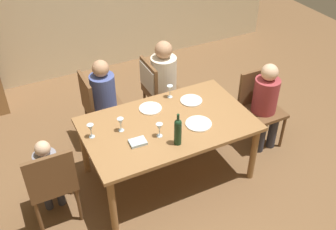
# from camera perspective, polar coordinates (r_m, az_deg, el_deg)

# --- Properties ---
(ground_plane) EXTENTS (10.00, 10.00, 0.00)m
(ground_plane) POSITION_cam_1_polar(r_m,az_deg,el_deg) (4.49, -0.00, -8.48)
(ground_plane) COLOR brown
(dining_table) EXTENTS (1.74, 1.05, 0.72)m
(dining_table) POSITION_cam_1_polar(r_m,az_deg,el_deg) (4.06, -0.00, -2.00)
(dining_table) COLOR olive
(dining_table) RESTS_ON ground_plane
(chair_far_right) EXTENTS (0.46, 0.44, 0.92)m
(chair_far_right) POSITION_cam_1_polar(r_m,az_deg,el_deg) (4.85, -1.93, 4.35)
(chair_far_right) COLOR brown
(chair_far_right) RESTS_ON ground_plane
(chair_far_left) EXTENTS (0.44, 0.44, 0.92)m
(chair_far_left) POSITION_cam_1_polar(r_m,az_deg,el_deg) (4.68, -10.24, 1.49)
(chair_far_left) COLOR brown
(chair_far_left) RESTS_ON ground_plane
(chair_right_end) EXTENTS (0.44, 0.44, 0.92)m
(chair_right_end) POSITION_cam_1_polar(r_m,az_deg,el_deg) (4.76, 13.12, 1.74)
(chair_right_end) COLOR brown
(chair_right_end) RESTS_ON ground_plane
(chair_left_end) EXTENTS (0.44, 0.44, 0.92)m
(chair_left_end) POSITION_cam_1_polar(r_m,az_deg,el_deg) (3.82, -16.64, -9.19)
(chair_left_end) COLOR brown
(chair_left_end) RESTS_ON ground_plane
(person_woman_host) EXTENTS (0.37, 0.32, 1.16)m
(person_woman_host) POSITION_cam_1_polar(r_m,az_deg,el_deg) (4.87, -0.34, 5.49)
(person_woman_host) COLOR #33333D
(person_woman_host) RESTS_ON ground_plane
(person_man_bearded) EXTENTS (0.33, 0.29, 1.10)m
(person_man_bearded) POSITION_cam_1_polar(r_m,az_deg,el_deg) (4.65, -9.06, 2.90)
(person_man_bearded) COLOR #33333D
(person_man_bearded) RESTS_ON ground_plane
(person_man_guest) EXTENTS (0.29, 0.33, 1.09)m
(person_man_guest) POSITION_cam_1_polar(r_m,az_deg,el_deg) (4.64, 14.12, 2.06)
(person_man_guest) COLOR #33333D
(person_man_guest) RESTS_ON ground_plane
(person_child_small) EXTENTS (0.22, 0.25, 0.94)m
(person_child_small) POSITION_cam_1_polar(r_m,az_deg,el_deg) (3.88, -17.07, -7.83)
(person_child_small) COLOR #33333D
(person_child_small) RESTS_ON ground_plane
(wine_bottle_tall_green) EXTENTS (0.07, 0.07, 0.34)m
(wine_bottle_tall_green) POSITION_cam_1_polar(r_m,az_deg,el_deg) (3.67, 1.45, -2.32)
(wine_bottle_tall_green) COLOR #19381E
(wine_bottle_tall_green) RESTS_ON dining_table
(wine_glass_near_left) EXTENTS (0.07, 0.07, 0.15)m
(wine_glass_near_left) POSITION_cam_1_polar(r_m,az_deg,el_deg) (3.84, -11.20, -1.91)
(wine_glass_near_left) COLOR silver
(wine_glass_near_left) RESTS_ON dining_table
(wine_glass_centre) EXTENTS (0.07, 0.07, 0.15)m
(wine_glass_centre) POSITION_cam_1_polar(r_m,az_deg,el_deg) (4.34, 0.28, 3.81)
(wine_glass_centre) COLOR silver
(wine_glass_centre) RESTS_ON dining_table
(wine_glass_near_right) EXTENTS (0.07, 0.07, 0.15)m
(wine_glass_near_right) POSITION_cam_1_polar(r_m,az_deg,el_deg) (3.78, -1.26, -1.82)
(wine_glass_near_right) COLOR silver
(wine_glass_near_right) RESTS_ON dining_table
(wine_glass_far) EXTENTS (0.07, 0.07, 0.15)m
(wine_glass_far) POSITION_cam_1_polar(r_m,az_deg,el_deg) (3.88, -6.93, -1.02)
(wine_glass_far) COLOR silver
(wine_glass_far) RESTS_ON dining_table
(dinner_plate_host) EXTENTS (0.24, 0.24, 0.01)m
(dinner_plate_host) POSITION_cam_1_polar(r_m,az_deg,el_deg) (4.21, -2.58, 0.98)
(dinner_plate_host) COLOR white
(dinner_plate_host) RESTS_ON dining_table
(dinner_plate_guest_left) EXTENTS (0.27, 0.27, 0.01)m
(dinner_plate_guest_left) POSITION_cam_1_polar(r_m,az_deg,el_deg) (4.00, 4.47, -1.26)
(dinner_plate_guest_left) COLOR white
(dinner_plate_guest_left) RESTS_ON dining_table
(dinner_plate_guest_right) EXTENTS (0.24, 0.24, 0.01)m
(dinner_plate_guest_right) POSITION_cam_1_polar(r_m,az_deg,el_deg) (4.34, 3.40, 2.12)
(dinner_plate_guest_right) COLOR silver
(dinner_plate_guest_right) RESTS_ON dining_table
(folded_napkin) EXTENTS (0.17, 0.13, 0.03)m
(folded_napkin) POSITION_cam_1_polar(r_m,az_deg,el_deg) (3.76, -4.43, -3.96)
(folded_napkin) COLOR #ADC6D6
(folded_napkin) RESTS_ON dining_table
(handbag) EXTENTS (0.29, 0.15, 0.22)m
(handbag) POSITION_cam_1_polar(r_m,az_deg,el_deg) (4.43, -16.96, -9.34)
(handbag) COLOR brown
(handbag) RESTS_ON ground_plane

